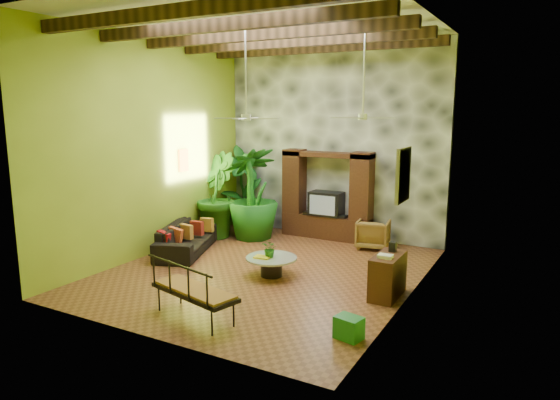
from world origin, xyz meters
The scene contains 23 objects.
ground centered at (0.00, 0.00, 0.00)m, with size 7.00×7.00×0.00m, color brown.
ceiling centered at (0.00, 0.00, 5.00)m, with size 6.00×7.00×0.02m, color silver.
back_wall centered at (0.00, 3.50, 2.50)m, with size 6.00×0.02×5.00m, color olive.
left_wall centered at (-3.00, 0.00, 2.50)m, with size 0.02×7.00×5.00m, color olive.
right_wall centered at (3.00, 0.00, 2.50)m, with size 0.02×7.00×5.00m, color olive.
stone_accent_wall centered at (0.00, 3.44, 2.50)m, with size 5.98×0.10×4.98m, color #383B40.
ceiling_beams centered at (0.00, 0.00, 4.78)m, with size 5.95×5.36×0.22m.
entertainment_center centered at (0.00, 3.14, 0.97)m, with size 2.40×0.55×2.30m.
ceiling_fan_front centered at (-0.20, -0.40, 3.40)m, with size 1.28×1.28×1.86m.
ceiling_fan_back centered at (1.60, 1.20, 3.40)m, with size 1.28×1.28×1.86m.
wall_art_mask centered at (-2.96, 1.00, 2.10)m, with size 0.06×0.32×0.55m, color yellow.
wall_art_painting centered at (2.96, -0.60, 2.30)m, with size 0.06×0.70×0.90m, color #295598.
sofa centered at (-2.37, 0.31, 0.34)m, with size 2.30×0.90×0.67m, color black.
wicker_armchair centered at (1.40, 2.77, 0.35)m, with size 0.75×0.77×0.70m, color brown.
tall_plant_a centered at (-2.49, 2.92, 1.18)m, with size 1.24×0.84×2.35m, color #196020.
tall_plant_b centered at (-2.63, 1.86, 1.12)m, with size 1.23×1.00×2.24m, color #205B18.
tall_plant_c centered at (-1.68, 2.17, 1.20)m, with size 1.34×1.34×2.39m, color #1A6119.
coffee_table centered at (0.25, -0.22, 0.26)m, with size 1.04×1.04×0.40m.
centerpiece_plant centered at (0.24, -0.25, 0.58)m, with size 0.33×0.28×0.36m, color #235F19.
yellow_tray centered at (0.12, -0.36, 0.42)m, with size 0.31×0.22×0.03m, color yellow.
iron_bench centered at (0.19, -2.70, 0.53)m, with size 1.72×0.98×0.57m.
side_console centered at (2.65, -0.18, 0.39)m, with size 0.44×0.97×0.78m, color #341C10.
green_bin centered at (2.65, -2.11, 0.17)m, with size 0.39×0.29×0.34m, color #217D22.
Camera 1 is at (5.08, -8.67, 3.38)m, focal length 32.00 mm.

